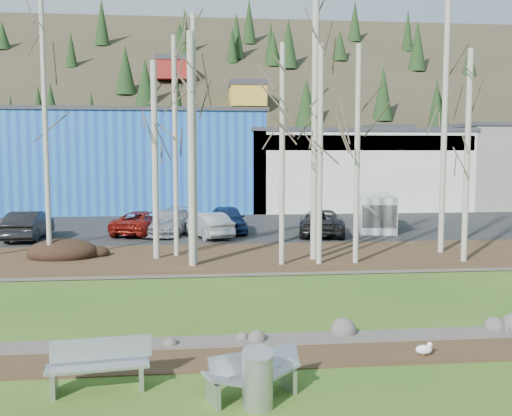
{
  "coord_description": "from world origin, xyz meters",
  "views": [
    {
      "loc": [
        -1.35,
        -10.79,
        4.74
      ],
      "look_at": [
        1.08,
        12.59,
        2.5
      ],
      "focal_mm": 40.0,
      "sensor_mm": 36.0,
      "label": 1
    }
  ],
  "objects": [
    {
      "name": "ground",
      "position": [
        0.0,
        0.0,
        0.0
      ],
      "size": [
        200.0,
        200.0,
        0.0
      ],
      "primitive_type": "plane",
      "color": "#2F5517",
      "rests_on": "ground"
    },
    {
      "name": "dirt_strip",
      "position": [
        0.0,
        2.1,
        0.01
      ],
      "size": [
        80.0,
        1.8,
        0.03
      ],
      "primitive_type": "cube",
      "color": "#382616",
      "rests_on": "ground"
    },
    {
      "name": "near_bank_rocks",
      "position": [
        0.0,
        3.1,
        0.0
      ],
      "size": [
        80.0,
        0.8,
        0.5
      ],
      "primitive_type": null,
      "color": "#47423D",
      "rests_on": "ground"
    },
    {
      "name": "river",
      "position": [
        0.0,
        7.2,
        0.0
      ],
      "size": [
        80.0,
        8.0,
        0.9
      ],
      "primitive_type": null,
      "color": "#111C31",
      "rests_on": "ground"
    },
    {
      "name": "far_bank_rocks",
      "position": [
        0.0,
        11.3,
        0.0
      ],
      "size": [
        80.0,
        0.8,
        0.46
      ],
      "primitive_type": null,
      "color": "#47423D",
      "rests_on": "ground"
    },
    {
      "name": "far_bank",
      "position": [
        0.0,
        14.5,
        0.07
      ],
      "size": [
        80.0,
        7.0,
        0.15
      ],
      "primitive_type": "cube",
      "color": "#382616",
      "rests_on": "ground"
    },
    {
      "name": "parking_lot",
      "position": [
        0.0,
        25.0,
        0.07
      ],
      "size": [
        80.0,
        14.0,
        0.14
      ],
      "primitive_type": "cube",
      "color": "black",
      "rests_on": "ground"
    },
    {
      "name": "building_blue",
      "position": [
        -6.0,
        39.0,
        4.16
      ],
      "size": [
        20.4,
        12.24,
        8.3
      ],
      "color": "#1B44AE",
      "rests_on": "ground"
    },
    {
      "name": "building_white",
      "position": [
        12.0,
        38.98,
        3.41
      ],
      "size": [
        18.36,
        12.24,
        6.8
      ],
      "color": "silver",
      "rests_on": "ground"
    },
    {
      "name": "hillside",
      "position": [
        0.0,
        84.0,
        17.5
      ],
      "size": [
        160.0,
        72.0,
        35.0
      ],
      "primitive_type": null,
      "color": "#342E1E",
      "rests_on": "ground"
    },
    {
      "name": "bench_intact",
      "position": [
        -3.34,
        0.6,
        0.5
      ],
      "size": [
        2.07,
        0.86,
        1.01
      ],
      "rotation": [
        0.0,
        0.0,
        0.13
      ],
      "color": "#ADAFB2",
      "rests_on": "ground"
    },
    {
      "name": "bench_damaged",
      "position": [
        -0.3,
        -0.04,
        0.43
      ],
      "size": [
        2.02,
        1.24,
        0.86
      ],
      "rotation": [
        0.0,
        0.0,
        0.35
      ],
      "color": "#ADAFB2",
      "rests_on": "ground"
    },
    {
      "name": "litter_bin",
      "position": [
        -0.26,
        -0.59,
        0.5
      ],
      "size": [
        0.58,
        0.58,
        1.01
      ],
      "primitive_type": "cylinder",
      "rotation": [
        0.0,
        0.0,
        0.0
      ],
      "color": "#ADAFB2",
      "rests_on": "ground"
    },
    {
      "name": "seagull",
      "position": [
        3.91,
        1.67,
        0.19
      ],
      "size": [
        0.47,
        0.22,
        0.34
      ],
      "rotation": [
        0.0,
        0.0,
        0.26
      ],
      "color": "gold",
      "rests_on": "ground"
    },
    {
      "name": "dirt_mound",
      "position": [
        -7.33,
        14.99,
        0.45
      ],
      "size": [
        3.1,
        2.19,
        0.61
      ],
      "primitive_type": "ellipsoid",
      "color": "black",
      "rests_on": "far_bank"
    },
    {
      "name": "birch_1",
      "position": [
        -7.73,
        14.41,
        5.88
      ],
      "size": [
        0.21,
        0.21,
        11.46
      ],
      "color": "beige",
      "rests_on": "far_bank"
    },
    {
      "name": "birch_2",
      "position": [
        -3.16,
        14.42,
        4.44
      ],
      "size": [
        0.27,
        0.27,
        8.58
      ],
      "color": "beige",
      "rests_on": "far_bank"
    },
    {
      "name": "birch_3",
      "position": [
        -1.44,
        12.99,
        5.27
      ],
      "size": [
        0.21,
        0.21,
        10.24
      ],
      "color": "beige",
      "rests_on": "far_bank"
    },
    {
      "name": "birch_4",
      "position": [
        -1.55,
        12.52,
        4.88
      ],
      "size": [
        0.3,
        0.3,
        9.45
      ],
      "color": "beige",
      "rests_on": "far_bank"
    },
    {
      "name": "birch_5",
      "position": [
        -2.3,
        14.96,
        5.03
      ],
      "size": [
        0.22,
        0.22,
        9.76
      ],
      "color": "beige",
      "rests_on": "far_bank"
    },
    {
      "name": "birch_6",
      "position": [
        3.73,
        12.43,
        4.68
      ],
      "size": [
        0.23,
        0.23,
        9.05
      ],
      "color": "beige",
      "rests_on": "far_bank"
    },
    {
      "name": "birch_7",
      "position": [
        3.71,
        13.45,
        6.06
      ],
      "size": [
        0.29,
        0.29,
        11.82
      ],
      "color": "beige",
      "rests_on": "far_bank"
    },
    {
      "name": "birch_8",
      "position": [
        10.03,
        12.33,
        4.63
      ],
      "size": [
        0.25,
        0.25,
        8.95
      ],
      "color": "beige",
      "rests_on": "far_bank"
    },
    {
      "name": "birch_9",
      "position": [
        10.0,
        14.59,
        6.34
      ],
      "size": [
        0.26,
        0.26,
        12.37
      ],
      "color": "beige",
      "rests_on": "far_bank"
    },
    {
      "name": "birch_10",
      "position": [
        2.14,
        12.43,
        4.68
      ],
      "size": [
        0.23,
        0.23,
        9.05
      ],
      "color": "beige",
      "rests_on": "far_bank"
    },
    {
      "name": "birch_11",
      "position": [
        5.3,
        12.43,
        4.68
      ],
      "size": [
        0.23,
        0.23,
        9.05
      ],
      "color": "beige",
      "rests_on": "far_bank"
    },
    {
      "name": "car_1",
      "position": [
        -10.39,
        20.74,
        0.91
      ],
      "size": [
        1.66,
        4.68,
        1.54
      ],
      "primitive_type": "imported",
      "rotation": [
        0.0,
        0.0,
        3.15
      ],
      "color": "black",
      "rests_on": "parking_lot"
    },
    {
      "name": "car_2",
      "position": [
        -4.41,
        22.09,
        0.82
      ],
      "size": [
        3.76,
        5.34,
        1.35
      ],
      "primitive_type": "imported",
      "rotation": [
        0.0,
        0.0,
        2.8
      ],
      "color": "maroon",
      "rests_on": "parking_lot"
    },
    {
      "name": "car_3",
      "position": [
        -2.9,
        21.9,
        0.85
      ],
      "size": [
        3.34,
        5.26,
        1.42
      ],
      "primitive_type": "imported",
      "rotation": [
        0.0,
        0.0,
        -0.3
      ],
      "color": "#ABADB4",
      "rests_on": "parking_lot"
    },
    {
      "name": "car_4",
      "position": [
        0.42,
        22.42,
        0.92
      ],
      "size": [
        2.22,
        4.73,
        1.56
      ],
      "primitive_type": "imported",
      "rotation": [
        0.0,
        0.0,
        0.08
      ],
      "color": "#14264F",
      "rests_on": "parking_lot"
    },
    {
      "name": "car_5",
      "position": [
        -0.82,
        20.54,
        0.83
      ],
      "size": [
        2.98,
        4.45,
        1.39
      ],
      "primitive_type": "imported",
      "rotation": [
        0.0,
        0.0,
        3.54
      ],
      "color": "silver",
      "rests_on": "parking_lot"
    },
    {
      "name": "car_6",
      "position": [
        5.68,
        20.81,
        0.87
      ],
      "size": [
        3.42,
        5.65,
        1.46
      ],
      "primitive_type": "imported",
      "rotation": [
        0.0,
        0.0,
        2.94
      ],
      "color": "#242426",
      "rests_on": "parking_lot"
    },
    {
      "name": "van_white",
      "position": [
        9.39,
        22.38,
        1.21
      ],
      "size": [
        3.11,
        5.21,
        2.13
      ],
      "rotation": [
        0.0,
        0.0,
        -0.23
      ],
      "color": "white",
      "rests_on": "parking_lot"
    }
  ]
}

